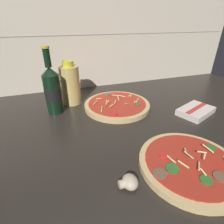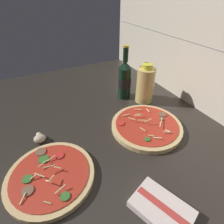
{
  "view_description": "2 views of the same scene",
  "coord_description": "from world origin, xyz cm",
  "px_view_note": "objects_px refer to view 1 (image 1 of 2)",
  "views": [
    {
      "loc": [
        -27.17,
        -49.39,
        36.99
      ],
      "look_at": [
        -8.44,
        5.77,
        5.91
      ],
      "focal_mm": 28.0,
      "sensor_mm": 36.0,
      "label": 1
    },
    {
      "loc": [
        39.1,
        -21.46,
        50.03
      ],
      "look_at": [
        -8.56,
        2.61,
        11.08
      ],
      "focal_mm": 28.0,
      "sensor_mm": 36.0,
      "label": 2
    }
  ],
  "objects_px": {
    "dish_towel": "(196,111)",
    "oil_bottle": "(70,85)",
    "pizza_near": "(190,164)",
    "mushroom_left": "(129,182)",
    "beer_bottle": "(52,90)",
    "pizza_far": "(117,105)"
  },
  "relations": [
    {
      "from": "beer_bottle",
      "to": "mushroom_left",
      "type": "distance_m",
      "value": 0.47
    },
    {
      "from": "pizza_near",
      "to": "mushroom_left",
      "type": "xyz_separation_m",
      "value": [
        -0.17,
        -0.01,
        0.0
      ]
    },
    {
      "from": "pizza_far",
      "to": "dish_towel",
      "type": "bearing_deg",
      "value": -29.22
    },
    {
      "from": "pizza_far",
      "to": "oil_bottle",
      "type": "bearing_deg",
      "value": 148.14
    },
    {
      "from": "pizza_far",
      "to": "dish_towel",
      "type": "distance_m",
      "value": 0.33
    },
    {
      "from": "beer_bottle",
      "to": "mushroom_left",
      "type": "xyz_separation_m",
      "value": [
        0.14,
        -0.44,
        -0.08
      ]
    },
    {
      "from": "oil_bottle",
      "to": "dish_towel",
      "type": "distance_m",
      "value": 0.54
    },
    {
      "from": "pizza_near",
      "to": "pizza_far",
      "type": "relative_size",
      "value": 0.92
    },
    {
      "from": "oil_bottle",
      "to": "dish_towel",
      "type": "xyz_separation_m",
      "value": [
        0.47,
        -0.27,
        -0.08
      ]
    },
    {
      "from": "beer_bottle",
      "to": "mushroom_left",
      "type": "bearing_deg",
      "value": -72.34
    },
    {
      "from": "dish_towel",
      "to": "oil_bottle",
      "type": "bearing_deg",
      "value": 149.74
    },
    {
      "from": "pizza_near",
      "to": "mushroom_left",
      "type": "relative_size",
      "value": 5.78
    },
    {
      "from": "dish_towel",
      "to": "pizza_near",
      "type": "bearing_deg",
      "value": -134.25
    },
    {
      "from": "beer_bottle",
      "to": "dish_towel",
      "type": "xyz_separation_m",
      "value": [
        0.54,
        -0.2,
        -0.08
      ]
    },
    {
      "from": "pizza_far",
      "to": "mushroom_left",
      "type": "relative_size",
      "value": 6.25
    },
    {
      "from": "pizza_near",
      "to": "dish_towel",
      "type": "height_order",
      "value": "pizza_near"
    },
    {
      "from": "oil_bottle",
      "to": "mushroom_left",
      "type": "bearing_deg",
      "value": -82.9
    },
    {
      "from": "pizza_far",
      "to": "dish_towel",
      "type": "xyz_separation_m",
      "value": [
        0.29,
        -0.16,
        0.0
      ]
    },
    {
      "from": "pizza_far",
      "to": "dish_towel",
      "type": "height_order",
      "value": "pizza_far"
    },
    {
      "from": "beer_bottle",
      "to": "oil_bottle",
      "type": "relative_size",
      "value": 1.37
    },
    {
      "from": "pizza_near",
      "to": "beer_bottle",
      "type": "distance_m",
      "value": 0.54
    },
    {
      "from": "pizza_far",
      "to": "dish_towel",
      "type": "relative_size",
      "value": 1.63
    }
  ]
}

